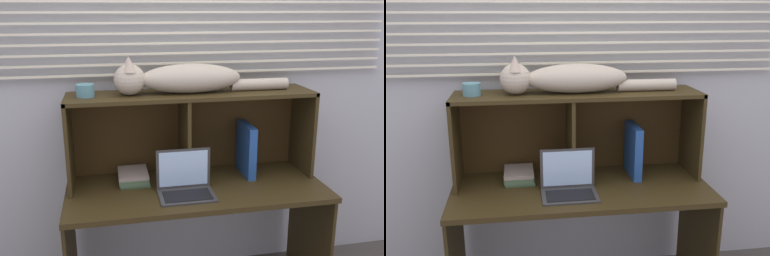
# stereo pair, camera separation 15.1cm
# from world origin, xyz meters

# --- Properties ---
(back_panel_with_blinds) EXTENTS (4.40, 0.08, 2.50)m
(back_panel_with_blinds) POSITION_xyz_m (0.00, 0.55, 1.26)
(back_panel_with_blinds) COLOR #B3B7BD
(back_panel_with_blinds) RESTS_ON ground
(desk) EXTENTS (1.46, 0.62, 0.71)m
(desk) POSITION_xyz_m (0.00, 0.20, 0.58)
(desk) COLOR #332812
(desk) RESTS_ON ground
(hutch_shelf_unit) EXTENTS (1.41, 0.33, 0.52)m
(hutch_shelf_unit) POSITION_xyz_m (-0.01, 0.37, 1.07)
(hutch_shelf_unit) COLOR #332812
(hutch_shelf_unit) RESTS_ON desk
(cat) EXTENTS (1.01, 0.19, 0.21)m
(cat) POSITION_xyz_m (-0.06, 0.34, 1.32)
(cat) COLOR #BBAE9A
(cat) RESTS_ON hutch_shelf_unit
(laptop) EXTENTS (0.30, 0.21, 0.24)m
(laptop) POSITION_xyz_m (-0.08, 0.12, 0.77)
(laptop) COLOR #353535
(laptop) RESTS_ON desk
(binder_upright) EXTENTS (0.05, 0.25, 0.31)m
(binder_upright) POSITION_xyz_m (0.34, 0.34, 0.87)
(binder_upright) COLOR #224B96
(binder_upright) RESTS_ON desk
(book_stack) EXTENTS (0.18, 0.22, 0.07)m
(book_stack) POSITION_xyz_m (-0.35, 0.34, 0.75)
(book_stack) COLOR #466F4C
(book_stack) RESTS_ON desk
(small_basket) EXTENTS (0.10, 0.10, 0.07)m
(small_basket) POSITION_xyz_m (-0.59, 0.34, 1.27)
(small_basket) COLOR teal
(small_basket) RESTS_ON hutch_shelf_unit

